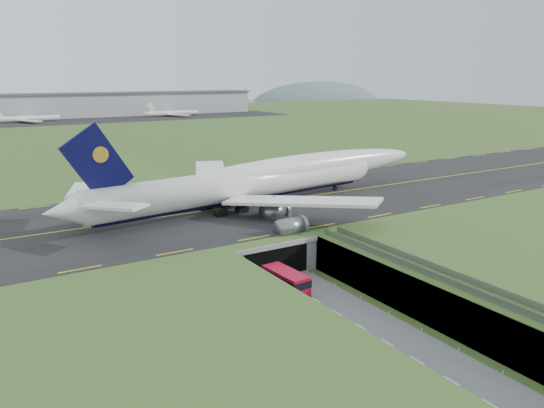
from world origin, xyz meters
TOP-DOWN VIEW (x-y plane):
  - ground at (0.00, 0.00)m, footprint 900.00×900.00m
  - airfield_deck at (0.00, 0.00)m, footprint 800.00×800.00m
  - trench_road at (0.00, -7.50)m, footprint 12.00×75.00m
  - taxiway at (0.00, 33.00)m, footprint 800.00×44.00m
  - tunnel_portal at (0.00, 16.71)m, footprint 17.00×22.30m
  - guideway at (11.00, -19.11)m, footprint 3.00×53.00m
  - jumbo_jet at (13.04, 32.30)m, footprint 91.72×59.18m
  - shuttle_tram at (-2.17, 1.96)m, footprint 3.77×8.83m
  - cargo_terminal at (0.02, 299.41)m, footprint 320.00×67.00m
  - distant_hills at (64.38, 430.00)m, footprint 700.00×91.00m

SIDE VIEW (x-z plane):
  - distant_hills at x=64.38m, z-range -34.00..26.00m
  - ground at x=0.00m, z-range 0.00..0.00m
  - trench_road at x=0.00m, z-range 0.00..0.20m
  - shuttle_tram at x=-2.17m, z-range 0.16..3.66m
  - airfield_deck at x=0.00m, z-range 0.00..6.00m
  - tunnel_portal at x=0.00m, z-range 0.33..6.33m
  - guideway at x=11.00m, z-range 1.80..8.85m
  - taxiway at x=0.00m, z-range 6.00..6.18m
  - jumbo_jet at x=13.04m, z-range 1.44..21.15m
  - cargo_terminal at x=0.02m, z-range 6.16..21.76m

